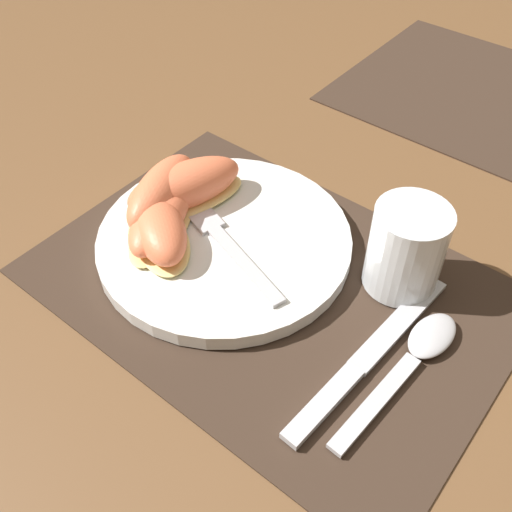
{
  "coord_description": "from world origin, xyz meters",
  "views": [
    {
      "loc": [
        0.23,
        -0.3,
        0.43
      ],
      "look_at": [
        -0.02,
        0.0,
        0.02
      ],
      "focal_mm": 42.0,
      "sensor_mm": 36.0,
      "label": 1
    }
  ],
  "objects_px": {
    "juice_glass": "(405,253)",
    "citrus_wedge_2": "(161,217)",
    "plate": "(225,241)",
    "spoon": "(418,352)",
    "citrus_wedge_3": "(160,231)",
    "knife": "(367,357)",
    "citrus_wedge_1": "(158,197)",
    "fork": "(218,234)",
    "citrus_wedge_0": "(185,188)"
  },
  "relations": [
    {
      "from": "juice_glass",
      "to": "citrus_wedge_1",
      "type": "bearing_deg",
      "value": -160.3
    },
    {
      "from": "citrus_wedge_2",
      "to": "spoon",
      "type": "bearing_deg",
      "value": 7.13
    },
    {
      "from": "fork",
      "to": "citrus_wedge_2",
      "type": "distance_m",
      "value": 0.06
    },
    {
      "from": "plate",
      "to": "fork",
      "type": "distance_m",
      "value": 0.01
    },
    {
      "from": "fork",
      "to": "citrus_wedge_2",
      "type": "height_order",
      "value": "citrus_wedge_2"
    },
    {
      "from": "plate",
      "to": "spoon",
      "type": "xyz_separation_m",
      "value": [
        0.22,
        0.0,
        -0.0
      ]
    },
    {
      "from": "citrus_wedge_2",
      "to": "citrus_wedge_3",
      "type": "height_order",
      "value": "citrus_wedge_3"
    },
    {
      "from": "knife",
      "to": "citrus_wedge_2",
      "type": "relative_size",
      "value": 1.68
    },
    {
      "from": "knife",
      "to": "fork",
      "type": "xyz_separation_m",
      "value": [
        -0.19,
        0.02,
        0.02
      ]
    },
    {
      "from": "citrus_wedge_1",
      "to": "citrus_wedge_0",
      "type": "bearing_deg",
      "value": 68.41
    },
    {
      "from": "citrus_wedge_2",
      "to": "citrus_wedge_3",
      "type": "distance_m",
      "value": 0.02
    },
    {
      "from": "citrus_wedge_1",
      "to": "citrus_wedge_2",
      "type": "relative_size",
      "value": 0.97
    },
    {
      "from": "spoon",
      "to": "fork",
      "type": "relative_size",
      "value": 0.95
    },
    {
      "from": "knife",
      "to": "citrus_wedge_2",
      "type": "distance_m",
      "value": 0.24
    },
    {
      "from": "fork",
      "to": "citrus_wedge_0",
      "type": "height_order",
      "value": "citrus_wedge_0"
    },
    {
      "from": "plate",
      "to": "citrus_wedge_1",
      "type": "bearing_deg",
      "value": -168.97
    },
    {
      "from": "citrus_wedge_0",
      "to": "citrus_wedge_2",
      "type": "xyz_separation_m",
      "value": [
        0.01,
        -0.04,
        -0.0
      ]
    },
    {
      "from": "plate",
      "to": "citrus_wedge_2",
      "type": "relative_size",
      "value": 1.91
    },
    {
      "from": "citrus_wedge_0",
      "to": "citrus_wedge_2",
      "type": "bearing_deg",
      "value": -79.6
    },
    {
      "from": "citrus_wedge_1",
      "to": "citrus_wedge_2",
      "type": "height_order",
      "value": "citrus_wedge_1"
    },
    {
      "from": "juice_glass",
      "to": "citrus_wedge_2",
      "type": "bearing_deg",
      "value": -155.13
    },
    {
      "from": "knife",
      "to": "citrus_wedge_0",
      "type": "bearing_deg",
      "value": 170.81
    },
    {
      "from": "citrus_wedge_2",
      "to": "knife",
      "type": "bearing_deg",
      "value": 0.85
    },
    {
      "from": "plate",
      "to": "citrus_wedge_1",
      "type": "distance_m",
      "value": 0.08
    },
    {
      "from": "spoon",
      "to": "citrus_wedge_2",
      "type": "relative_size",
      "value": 1.3
    },
    {
      "from": "juice_glass",
      "to": "spoon",
      "type": "bearing_deg",
      "value": -49.89
    },
    {
      "from": "plate",
      "to": "citrus_wedge_3",
      "type": "relative_size",
      "value": 2.27
    },
    {
      "from": "knife",
      "to": "citrus_wedge_3",
      "type": "distance_m",
      "value": 0.23
    },
    {
      "from": "plate",
      "to": "fork",
      "type": "height_order",
      "value": "fork"
    },
    {
      "from": "knife",
      "to": "spoon",
      "type": "distance_m",
      "value": 0.04
    },
    {
      "from": "knife",
      "to": "juice_glass",
      "type": "bearing_deg",
      "value": 103.83
    },
    {
      "from": "knife",
      "to": "citrus_wedge_0",
      "type": "xyz_separation_m",
      "value": [
        -0.25,
        0.04,
        0.03
      ]
    },
    {
      "from": "juice_glass",
      "to": "citrus_wedge_2",
      "type": "height_order",
      "value": "juice_glass"
    },
    {
      "from": "citrus_wedge_1",
      "to": "knife",
      "type": "bearing_deg",
      "value": -2.76
    },
    {
      "from": "knife",
      "to": "citrus_wedge_2",
      "type": "bearing_deg",
      "value": -179.15
    },
    {
      "from": "plate",
      "to": "juice_glass",
      "type": "relative_size",
      "value": 2.92
    },
    {
      "from": "knife",
      "to": "spoon",
      "type": "relative_size",
      "value": 1.29
    },
    {
      "from": "spoon",
      "to": "fork",
      "type": "distance_m",
      "value": 0.22
    },
    {
      "from": "plate",
      "to": "spoon",
      "type": "relative_size",
      "value": 1.47
    },
    {
      "from": "citrus_wedge_2",
      "to": "citrus_wedge_0",
      "type": "bearing_deg",
      "value": 100.4
    },
    {
      "from": "knife",
      "to": "citrus_wedge_1",
      "type": "xyz_separation_m",
      "value": [
        -0.26,
        0.01,
        0.03
      ]
    },
    {
      "from": "citrus_wedge_0",
      "to": "citrus_wedge_2",
      "type": "height_order",
      "value": "citrus_wedge_0"
    },
    {
      "from": "juice_glass",
      "to": "citrus_wedge_0",
      "type": "xyz_separation_m",
      "value": [
        -0.22,
        -0.06,
        -0.0
      ]
    },
    {
      "from": "knife",
      "to": "citrus_wedge_3",
      "type": "bearing_deg",
      "value": -174.85
    },
    {
      "from": "citrus_wedge_0",
      "to": "citrus_wedge_1",
      "type": "height_order",
      "value": "citrus_wedge_1"
    },
    {
      "from": "plate",
      "to": "citrus_wedge_2",
      "type": "height_order",
      "value": "citrus_wedge_2"
    },
    {
      "from": "spoon",
      "to": "citrus_wedge_1",
      "type": "xyz_separation_m",
      "value": [
        -0.29,
        -0.02,
        0.03
      ]
    },
    {
      "from": "citrus_wedge_2",
      "to": "citrus_wedge_3",
      "type": "relative_size",
      "value": 1.18
    },
    {
      "from": "fork",
      "to": "knife",
      "type": "bearing_deg",
      "value": -6.77
    },
    {
      "from": "citrus_wedge_1",
      "to": "citrus_wedge_2",
      "type": "distance_m",
      "value": 0.03
    }
  ]
}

